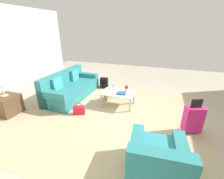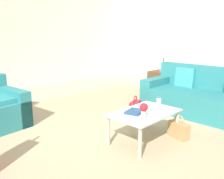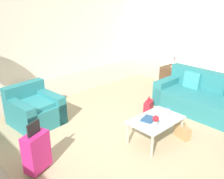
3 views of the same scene
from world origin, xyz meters
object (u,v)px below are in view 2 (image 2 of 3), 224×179
Objects in this scene: coffee_table_book at (135,112)px; table_lamp at (164,54)px; water_bottle at (159,104)px; handbag_tan at (179,130)px; handbag_red at (135,107)px; side_table at (162,81)px; flower_vase at (144,109)px; coffee_table at (144,116)px; couch at (206,99)px.

table_lamp is (2.92, 1.42, 0.54)m from coffee_table_book.
water_bottle is 0.38m from coffee_table_book.
handbag_tan is at bearing -49.27° from coffee_table_book.
coffee_table_book is at bearing -141.80° from handbag_red.
water_bottle is 0.78× the size of coffee_table_book.
side_table is (2.60, 1.60, -0.26)m from water_bottle.
handbag_tan is at bearing -142.53° from side_table.
water_bottle is at bearing 6.79° from flower_vase.
coffee_table is at bearing 34.29° from flower_vase.
coffee_table is at bearing -151.82° from side_table.
coffee_table is 3.24m from table_lamp.
handbag_red is at bearing -161.79° from table_lamp.
coffee_table_book is 1.32m from handbag_red.
table_lamp is at bearing 18.21° from handbag_red.
coffee_table is 0.16m from coffee_table_book.
coffee_table_book is (-1.92, 0.18, 0.15)m from couch.
couch is 1.89m from side_table.
flower_vase reaches higher than side_table.
handbag_red is 1.00× the size of handbag_tan.
couch is 1.35m from handbag_red.
flower_vase reaches higher than water_bottle.
handbag_tan is (-2.35, -1.80, -0.87)m from table_lamp.
side_table is at bearing 180.00° from table_lamp.
handbag_tan is (0.67, -0.15, -0.43)m from flower_vase.
handbag_red is (0.68, 0.97, -0.41)m from water_bottle.
table_lamp is at bearing 0.00° from side_table.
side_table is 0.98× the size of table_lamp.
coffee_table is 2.77× the size of handbag_red.
side_table is at bearing 37.47° from handbag_tan.
coffee_table is 2.77× the size of handbag_tan.
flower_vase is (-2.02, -0.05, 0.26)m from couch.
handbag_red is at bearing 23.15° from coffee_table_book.
coffee_table_book is 3.25m from side_table.
table_lamp is (2.60, 1.60, 0.46)m from water_bottle.
water_bottle reaches higher than coffee_table_book.
flower_vase is 0.81m from handbag_tan.
couch is 1.93m from coffee_table_book.
flower_vase is 3.47m from table_lamp.
coffee_table_book is 3.29m from table_lamp.
table_lamp is 3.09m from handbag_tan.
handbag_tan is at bearing -110.43° from handbag_red.
coffee_table is at bearing -151.82° from table_lamp.
coffee_table_book is at bearing -154.07° from table_lamp.
coffee_table is 1.69× the size of table_lamp.
couch reaches higher than handbag_red.
flower_vase is 0.57× the size of handbag_red.
flower_vase reaches higher than coffee_table.
table_lamp is 1.64× the size of handbag_red.
side_table is at bearing 18.21° from handbag_red.
coffee_table_book reaches higher than handbag_red.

